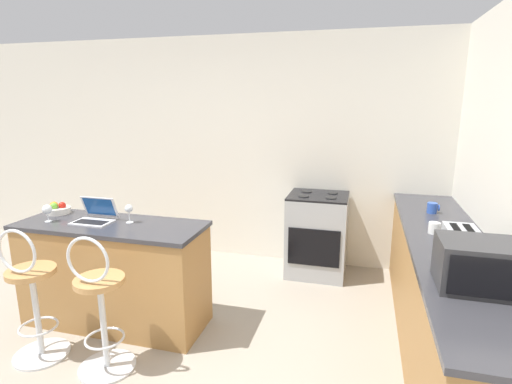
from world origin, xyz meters
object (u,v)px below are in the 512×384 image
object	(u,v)px
microwave	(484,266)
wine_glass_tall	(47,210)
mug_white	(435,228)
mug_blue	(432,208)
wine_glass_short	(129,209)
bar_stool_near	(32,297)
stove_range	(317,235)
fruit_bowl	(58,209)
bar_stool_far	(100,308)
laptop	(95,215)
toaster	(461,241)

from	to	relation	value
microwave	wine_glass_tall	bearing A→B (deg)	172.94
microwave	mug_white	bearing A→B (deg)	96.11
mug_blue	wine_glass_short	distance (m)	2.64
bar_stool_near	stove_range	distance (m)	2.74
mug_white	wine_glass_tall	bearing A→B (deg)	-170.34
bar_stool_near	fruit_bowl	xyz separation A→B (m)	(-0.34, 0.71, 0.45)
fruit_bowl	wine_glass_short	bearing A→B (deg)	-5.45
microwave	stove_range	world-z (taller)	microwave
bar_stool_near	wine_glass_tall	size ratio (longest dim) A/B	7.06
bar_stool_far	mug_blue	world-z (taller)	bar_stool_far
bar_stool_far	mug_white	distance (m)	2.51
laptop	stove_range	xyz separation A→B (m)	(1.69, 1.43, -0.50)
toaster	laptop	bearing A→B (deg)	-179.47
laptop	stove_range	world-z (taller)	laptop
bar_stool_near	mug_blue	bearing A→B (deg)	29.00
microwave	mug_blue	world-z (taller)	microwave
bar_stool_far	bar_stool_near	bearing A→B (deg)	180.00
fruit_bowl	mug_white	world-z (taller)	fruit_bowl
fruit_bowl	mug_white	bearing A→B (deg)	5.36
mug_blue	fruit_bowl	size ratio (longest dim) A/B	0.51
toaster	mug_blue	size ratio (longest dim) A/B	2.92
bar_stool_far	wine_glass_short	xyz separation A→B (m)	(-0.14, 0.64, 0.52)
bar_stool_near	microwave	bearing A→B (deg)	1.85
wine_glass_tall	mug_blue	size ratio (longest dim) A/B	1.41
bar_stool_far	toaster	world-z (taller)	toaster
wine_glass_tall	mug_blue	bearing A→B (deg)	19.64
mug_white	wine_glass_short	xyz separation A→B (m)	(-2.39, -0.37, 0.07)
laptop	toaster	bearing A→B (deg)	0.53
bar_stool_near	toaster	distance (m)	3.03
mug_white	wine_glass_short	distance (m)	2.42
toaster	fruit_bowl	xyz separation A→B (m)	(-3.26, 0.08, -0.04)
microwave	laptop	bearing A→B (deg)	169.69
laptop	toaster	xyz separation A→B (m)	(2.79, 0.03, 0.03)
mug_blue	bar_stool_far	bearing A→B (deg)	-145.38
microwave	stove_range	xyz separation A→B (m)	(-1.09, 1.94, -0.58)
bar_stool_far	mug_white	bearing A→B (deg)	24.08
mug_blue	mug_white	world-z (taller)	mug_blue
wine_glass_tall	wine_glass_short	xyz separation A→B (m)	(0.67, 0.15, 0.01)
wine_glass_tall	bar_stool_far	bearing A→B (deg)	-30.99
bar_stool_near	stove_range	world-z (taller)	bar_stool_near
stove_range	fruit_bowl	distance (m)	2.58
microwave	wine_glass_short	distance (m)	2.55
toaster	fruit_bowl	distance (m)	3.26
toaster	stove_range	bearing A→B (deg)	127.90
bar_stool_near	toaster	xyz separation A→B (m)	(2.92, 0.63, 0.49)
wine_glass_tall	mug_white	size ratio (longest dim) A/B	1.43
fruit_bowl	wine_glass_short	world-z (taller)	wine_glass_short
bar_stool_far	wine_glass_short	world-z (taller)	wine_glass_short
laptop	microwave	world-z (taller)	microwave
wine_glass_tall	fruit_bowl	distance (m)	0.25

